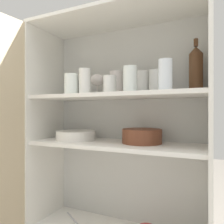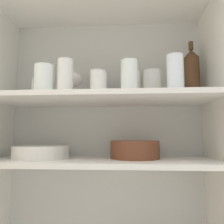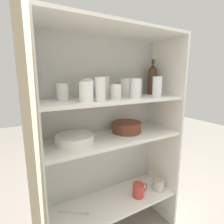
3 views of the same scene
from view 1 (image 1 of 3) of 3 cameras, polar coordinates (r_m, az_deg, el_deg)
cupboard_back_panel at (r=1.37m, az=3.76°, el=-9.64°), size 0.98×0.02×1.48m
cupboard_side_left at (r=1.47m, az=-16.67°, el=-8.94°), size 0.02×0.36×1.48m
cupboard_side_right at (r=1.11m, az=24.51°, el=-11.91°), size 0.02×0.36×1.48m
cupboard_top_panel at (r=1.30m, az=0.82°, el=23.53°), size 0.98×0.36×0.02m
shelf_board_middle at (r=1.20m, az=0.81°, el=-8.47°), size 0.94×0.32×0.02m
shelf_board_upper at (r=1.19m, az=0.82°, el=4.14°), size 0.94×0.32×0.02m
tumbler_glass_0 at (r=1.17m, az=11.65°, el=7.73°), size 0.08×0.08×0.12m
tumbler_glass_1 at (r=1.41m, az=-9.57°, el=5.96°), size 0.07×0.07×0.10m
tumbler_glass_2 at (r=1.08m, az=4.74°, el=8.50°), size 0.07×0.07×0.13m
tumbler_glass_3 at (r=1.28m, az=1.02°, el=7.43°), size 0.08×0.08×0.14m
tumbler_glass_4 at (r=1.02m, az=13.79°, el=9.34°), size 0.06×0.06×0.14m
tumbler_glass_5 at (r=1.16m, az=-0.58°, el=7.11°), size 0.07×0.07×0.09m
tumbler_glass_6 at (r=1.23m, az=-10.54°, el=7.12°), size 0.08×0.08×0.11m
tumbler_glass_7 at (r=1.19m, az=-7.11°, el=7.93°), size 0.06×0.06×0.13m
tumbler_glass_8 at (r=1.22m, az=8.04°, el=7.54°), size 0.07×0.07×0.13m
wine_glass_0 at (r=1.33m, az=-3.85°, el=8.17°), size 0.09×0.09×0.13m
wine_bottle at (r=1.19m, az=21.08°, el=10.40°), size 0.07×0.07×0.27m
plate_stack_white at (r=1.34m, az=-9.42°, el=-6.02°), size 0.24×0.24×0.05m
mixing_bowl_large at (r=1.19m, az=7.81°, el=-6.10°), size 0.21×0.21×0.08m
serving_spoon at (r=1.49m, az=-9.65°, el=-26.22°), size 0.19×0.13×0.01m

